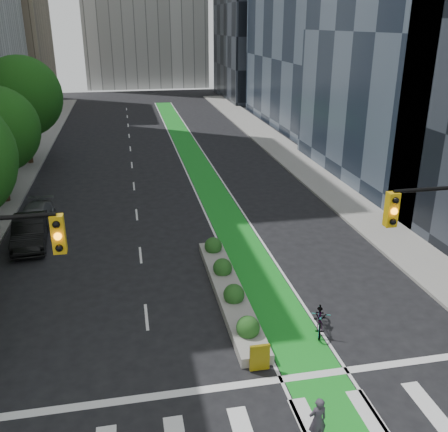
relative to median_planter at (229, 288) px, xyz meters
name	(u,v)px	position (x,y,z in m)	size (l,w,h in m)	color
ground	(237,412)	(-1.20, -7.04, -0.37)	(160.00, 160.00, 0.00)	black
sidewalk_left	(4,189)	(-13.00, 17.96, -0.30)	(3.60, 90.00, 0.15)	gray
sidewalk_right	(311,171)	(10.60, 17.96, -0.30)	(3.60, 90.00, 0.15)	gray
bike_lane_paint	(196,162)	(1.80, 22.96, -0.37)	(2.20, 70.00, 0.01)	#198D23
building_dark_end	(268,4)	(18.80, 60.96, 13.63)	(14.00, 18.00, 28.00)	black
tree_far	(21,97)	(-12.20, 24.96, 5.32)	(6.60, 6.60, 9.00)	black
median_planter	(229,288)	(0.00, 0.00, 0.00)	(1.20, 10.26, 1.10)	gray
bicycle	(320,318)	(3.00, -3.26, 0.15)	(0.70, 2.00, 1.05)	gray
cyclist	(318,420)	(0.80, -8.60, 0.39)	(0.56, 0.37, 1.53)	#3B3540
parked_car_left_mid	(30,231)	(-9.50, 7.46, 0.41)	(1.66, 4.76, 1.57)	black
parked_car_left_far	(35,217)	(-9.61, 10.05, 0.27)	(1.80, 4.42, 1.28)	#545759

